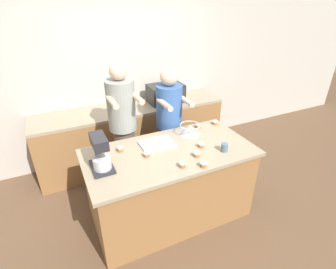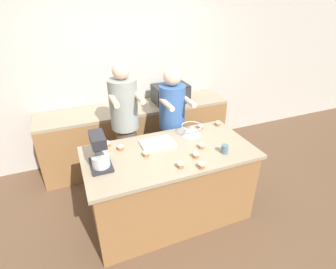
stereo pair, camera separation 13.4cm
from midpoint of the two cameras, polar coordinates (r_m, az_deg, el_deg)
ground_plane at (r=3.37m, az=-0.83°, el=-16.70°), size 16.00×16.00×0.00m
back_wall at (r=4.09m, az=-10.98°, el=13.12°), size 10.00×0.06×2.70m
island_counter at (r=3.07m, az=-0.89°, el=-10.74°), size 1.83×0.93×0.90m
back_counter at (r=4.10m, az=-8.53°, el=-0.12°), size 2.80×0.60×0.91m
person_left at (r=3.26m, az=-10.83°, el=1.03°), size 0.35×0.51×1.74m
person_right at (r=3.48m, az=-0.83°, el=2.10°), size 0.35×0.51×1.61m
stand_mixer at (r=2.55m, az=-15.95°, el=-4.29°), size 0.20×0.30×0.36m
mixing_bowl at (r=3.12m, az=3.58°, el=1.14°), size 0.24×0.24×0.13m
baking_tray at (r=2.92m, az=-3.72°, el=-1.94°), size 0.37×0.27×0.04m
microwave_oven at (r=4.03m, az=-1.47°, el=8.93°), size 0.53×0.34×0.27m
drinking_glass at (r=2.84m, az=10.86°, el=-2.79°), size 0.07×0.07×0.09m
cupcake_0 at (r=2.57m, az=6.20°, el=-6.42°), size 0.07×0.07×0.06m
cupcake_1 at (r=2.95m, az=-14.51°, el=-2.29°), size 0.07×0.07×0.06m
cupcake_2 at (r=2.88m, az=5.91°, el=-2.24°), size 0.07×0.07×0.06m
cupcake_3 at (r=2.71m, az=4.82°, el=-4.23°), size 0.07×0.07×0.06m
cupcake_4 at (r=2.55m, az=1.62°, el=-6.50°), size 0.07×0.07×0.06m
cupcake_5 at (r=2.85m, az=-11.71°, el=-3.04°), size 0.07×0.07×0.06m
cupcake_6 at (r=3.41m, az=9.09°, el=2.67°), size 0.07×0.07×0.06m
cupcake_7 at (r=2.72m, az=-6.10°, el=-4.26°), size 0.07×0.07×0.06m
cupcake_8 at (r=3.30m, az=5.44°, el=1.95°), size 0.07×0.07×0.06m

